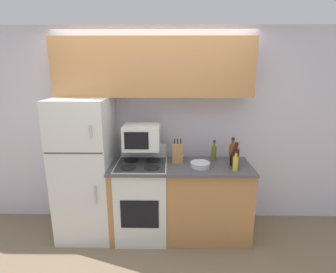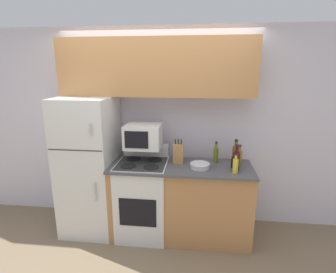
{
  "view_description": "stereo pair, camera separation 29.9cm",
  "coord_description": "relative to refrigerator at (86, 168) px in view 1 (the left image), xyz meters",
  "views": [
    {
      "loc": [
        0.21,
        -2.64,
        2.03
      ],
      "look_at": [
        0.17,
        0.26,
        1.29
      ],
      "focal_mm": 28.0,
      "sensor_mm": 36.0,
      "label": 1
    },
    {
      "loc": [
        0.51,
        -2.62,
        2.03
      ],
      "look_at": [
        0.17,
        0.26,
        1.29
      ],
      "focal_mm": 28.0,
      "sensor_mm": 36.0,
      "label": 2
    }
  ],
  "objects": [
    {
      "name": "ground_plane",
      "position": [
        0.83,
        -0.36,
        -0.86
      ],
      "size": [
        12.0,
        12.0,
        0.0
      ],
      "primitive_type": "plane",
      "color": "#7F6B51"
    },
    {
      "name": "wall_back",
      "position": [
        0.83,
        0.39,
        0.42
      ],
      "size": [
        8.0,
        0.05,
        2.55
      ],
      "color": "silver",
      "rests_on": "ground_plane"
    },
    {
      "name": "lower_cabinets",
      "position": [
        1.15,
        -0.07,
        -0.39
      ],
      "size": [
        1.66,
        0.62,
        0.94
      ],
      "color": "#B27A47",
      "rests_on": "ground_plane"
    },
    {
      "name": "refrigerator",
      "position": [
        0.0,
        0.0,
        0.0
      ],
      "size": [
        0.65,
        0.74,
        1.72
      ],
      "color": "silver",
      "rests_on": "ground_plane"
    },
    {
      "name": "upper_cabinets",
      "position": [
        0.83,
        0.19,
        1.19
      ],
      "size": [
        2.31,
        0.36,
        0.67
      ],
      "color": "#B27A47",
      "rests_on": "refrigerator"
    },
    {
      "name": "stove",
      "position": [
        0.69,
        -0.08,
        -0.37
      ],
      "size": [
        0.59,
        0.6,
        1.11
      ],
      "color": "silver",
      "rests_on": "ground_plane"
    },
    {
      "name": "microwave",
      "position": [
        0.69,
        0.02,
        0.4
      ],
      "size": [
        0.43,
        0.37,
        0.28
      ],
      "color": "silver",
      "rests_on": "stove"
    },
    {
      "name": "knife_block",
      "position": [
        1.12,
        -0.0,
        0.2
      ],
      "size": [
        0.12,
        0.1,
        0.3
      ],
      "color": "#B27A47",
      "rests_on": "lower_cabinets"
    },
    {
      "name": "bowl",
      "position": [
        1.38,
        -0.15,
        0.11
      ],
      "size": [
        0.23,
        0.23,
        0.06
      ],
      "color": "silver",
      "rests_on": "lower_cabinets"
    },
    {
      "name": "bottle_vinegar",
      "position": [
        1.84,
        0.03,
        0.17
      ],
      "size": [
        0.06,
        0.06,
        0.24
      ],
      "color": "olive",
      "rests_on": "lower_cabinets"
    },
    {
      "name": "bottle_soy_sauce",
      "position": [
        1.76,
        -0.08,
        0.15
      ],
      "size": [
        0.05,
        0.05,
        0.18
      ],
      "color": "black",
      "rests_on": "lower_cabinets"
    },
    {
      "name": "bottle_wine_red",
      "position": [
        1.77,
        -0.16,
        0.2
      ],
      "size": [
        0.08,
        0.08,
        0.3
      ],
      "color": "#470F19",
      "rests_on": "lower_cabinets"
    },
    {
      "name": "bottle_whiskey",
      "position": [
        1.8,
        0.12,
        0.19
      ],
      "size": [
        0.08,
        0.08,
        0.28
      ],
      "color": "brown",
      "rests_on": "lower_cabinets"
    },
    {
      "name": "bottle_cooking_spray",
      "position": [
        1.76,
        -0.24,
        0.16
      ],
      "size": [
        0.06,
        0.06,
        0.22
      ],
      "color": "gold",
      "rests_on": "lower_cabinets"
    },
    {
      "name": "bottle_olive_oil",
      "position": [
        1.57,
        0.07,
        0.18
      ],
      "size": [
        0.06,
        0.06,
        0.26
      ],
      "color": "#5B6619",
      "rests_on": "lower_cabinets"
    }
  ]
}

